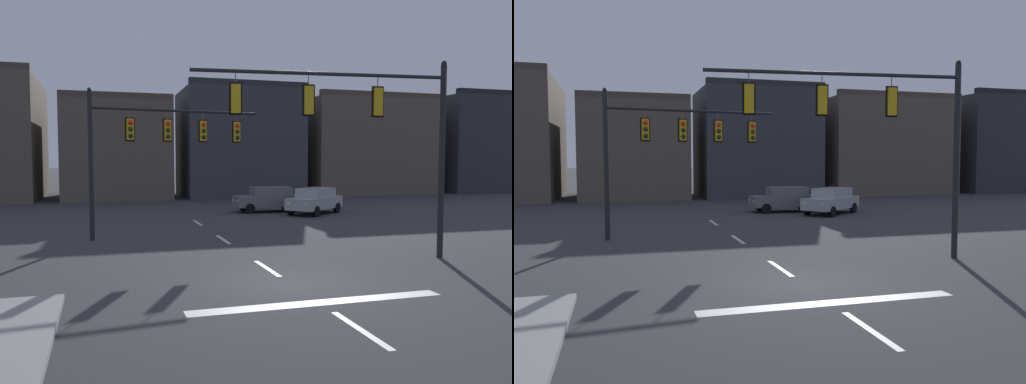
% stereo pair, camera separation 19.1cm
% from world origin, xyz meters
% --- Properties ---
extents(ground_plane, '(400.00, 400.00, 0.00)m').
position_xyz_m(ground_plane, '(0.00, 0.00, 0.00)').
color(ground_plane, '#353538').
extents(stop_bar_paint, '(6.40, 0.50, 0.01)m').
position_xyz_m(stop_bar_paint, '(0.00, -2.00, 0.00)').
color(stop_bar_paint, silver).
rests_on(stop_bar_paint, ground).
extents(lane_centreline, '(0.16, 26.40, 0.01)m').
position_xyz_m(lane_centreline, '(0.00, 2.00, 0.00)').
color(lane_centreline, silver).
rests_on(lane_centreline, ground).
extents(signal_mast_near_side, '(8.59, 1.10, 6.72)m').
position_xyz_m(signal_mast_near_side, '(3.44, 2.24, 4.70)').
color(signal_mast_near_side, black).
rests_on(signal_mast_near_side, ground).
extents(signal_mast_far_side, '(7.53, 1.02, 6.35)m').
position_xyz_m(signal_mast_far_side, '(-2.65, 9.66, 4.30)').
color(signal_mast_far_side, black).
rests_on(signal_mast_far_side, ground).
extents(car_lot_nearside, '(4.50, 2.01, 1.61)m').
position_xyz_m(car_lot_nearside, '(5.48, 18.39, 0.86)').
color(car_lot_nearside, slate).
rests_on(car_lot_nearside, ground).
extents(car_lot_middle, '(4.54, 4.18, 1.61)m').
position_xyz_m(car_lot_middle, '(7.82, 16.34, 0.86)').
color(car_lot_middle, '#9EA0A5').
rests_on(car_lot_middle, ground).
extents(building_row, '(57.14, 12.99, 10.57)m').
position_xyz_m(building_row, '(6.48, 34.38, 4.72)').
color(building_row, brown).
rests_on(building_row, ground).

